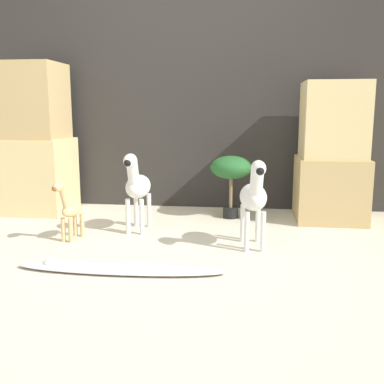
{
  "coord_description": "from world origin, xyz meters",
  "views": [
    {
      "loc": [
        0.65,
        -2.9,
        0.98
      ],
      "look_at": [
        0.22,
        0.44,
        0.36
      ],
      "focal_mm": 42.0,
      "sensor_mm": 36.0,
      "label": 1
    }
  ],
  "objects_px": {
    "zebra_right": "(254,195)",
    "potted_palm_front": "(231,170)",
    "giraffe_figurine": "(69,209)",
    "zebra_left": "(137,185)",
    "surfboard": "(119,268)"
  },
  "relations": [
    {
      "from": "giraffe_figurine",
      "to": "surfboard",
      "type": "bearing_deg",
      "value": -47.35
    },
    {
      "from": "zebra_left",
      "to": "potted_palm_front",
      "type": "distance_m",
      "value": 0.93
    },
    {
      "from": "zebra_right",
      "to": "surfboard",
      "type": "distance_m",
      "value": 1.07
    },
    {
      "from": "potted_palm_front",
      "to": "surfboard",
      "type": "height_order",
      "value": "potted_palm_front"
    },
    {
      "from": "giraffe_figurine",
      "to": "potted_palm_front",
      "type": "height_order",
      "value": "potted_palm_front"
    },
    {
      "from": "potted_palm_front",
      "to": "zebra_left",
      "type": "bearing_deg",
      "value": -141.86
    },
    {
      "from": "zebra_left",
      "to": "giraffe_figurine",
      "type": "relative_size",
      "value": 1.39
    },
    {
      "from": "zebra_left",
      "to": "surfboard",
      "type": "distance_m",
      "value": 0.99
    },
    {
      "from": "giraffe_figurine",
      "to": "potted_palm_front",
      "type": "distance_m",
      "value": 1.49
    },
    {
      "from": "zebra_right",
      "to": "zebra_left",
      "type": "distance_m",
      "value": 0.99
    },
    {
      "from": "potted_palm_front",
      "to": "surfboard",
      "type": "distance_m",
      "value": 1.67
    },
    {
      "from": "giraffe_figurine",
      "to": "surfboard",
      "type": "height_order",
      "value": "giraffe_figurine"
    },
    {
      "from": "zebra_left",
      "to": "potted_palm_front",
      "type": "height_order",
      "value": "zebra_left"
    },
    {
      "from": "zebra_left",
      "to": "giraffe_figurine",
      "type": "bearing_deg",
      "value": -145.42
    },
    {
      "from": "zebra_right",
      "to": "potted_palm_front",
      "type": "distance_m",
      "value": 0.93
    }
  ]
}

